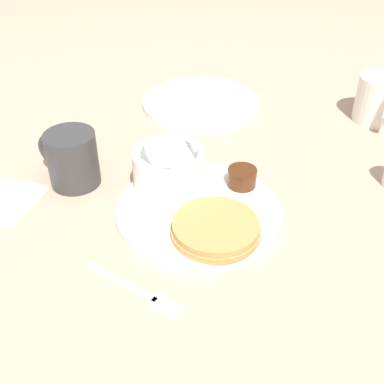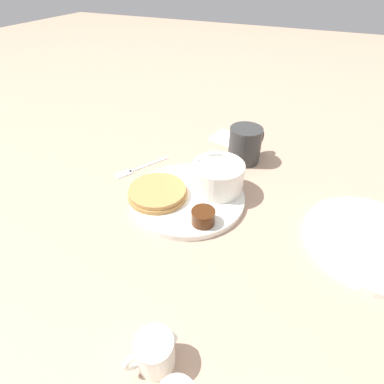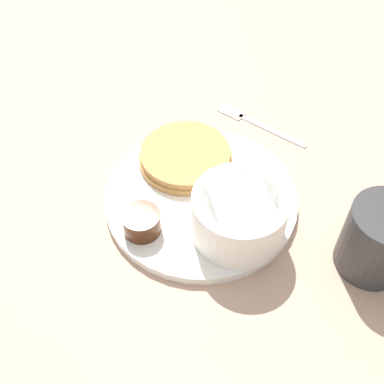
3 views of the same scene
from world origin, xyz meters
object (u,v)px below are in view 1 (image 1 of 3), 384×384
object	(u,v)px
coffee_mug	(71,159)
fork	(143,293)
bowl	(169,168)
second_mug	(380,100)
plate	(198,210)

from	to	relation	value
coffee_mug	fork	xyz separation A→B (m)	(-0.22, -0.14, -0.04)
bowl	fork	bearing A→B (deg)	178.50
bowl	second_mug	xyz separation A→B (m)	(0.26, -0.36, -0.00)
bowl	coffee_mug	world-z (taller)	coffee_mug
plate	bowl	distance (m)	0.08
fork	second_mug	distance (m)	0.59
bowl	fork	distance (m)	0.21
coffee_mug	fork	size ratio (longest dim) A/B	0.79
fork	coffee_mug	bearing A→B (deg)	33.72
bowl	coffee_mug	distance (m)	0.15
fork	second_mug	size ratio (longest dim) A/B	1.08
plate	bowl	size ratio (longest dim) A/B	2.22
coffee_mug	second_mug	xyz separation A→B (m)	(0.25, -0.51, 0.00)
coffee_mug	fork	distance (m)	0.26
plate	fork	xyz separation A→B (m)	(-0.15, 0.05, -0.00)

